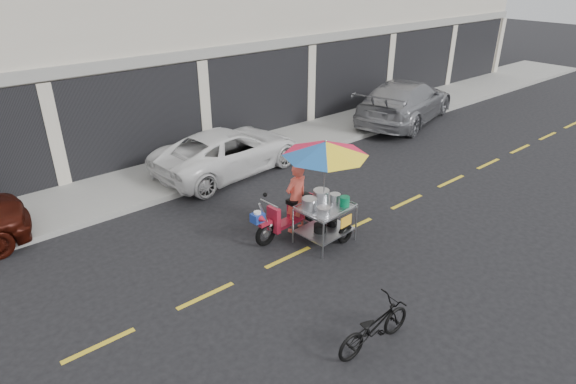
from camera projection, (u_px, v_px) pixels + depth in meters
ground at (353, 227)px, 11.26m from camera, size 90.00×90.00×0.00m
sidewalk at (224, 157)px, 15.02m from camera, size 45.00×3.00×0.15m
shophouse_block at (207, 0)px, 18.34m from camera, size 36.00×8.11×10.40m
centerline at (353, 227)px, 11.25m from camera, size 42.00×0.10×0.01m
white_pickup at (229, 151)px, 13.95m from camera, size 4.77×2.55×1.27m
silver_pickup at (405, 101)px, 18.23m from camera, size 5.90×3.68×1.59m
near_bicycle at (374, 326)px, 7.63m from camera, size 1.54×0.60×0.80m
food_vendor_rig at (314, 176)px, 10.23m from camera, size 2.44×1.93×2.36m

